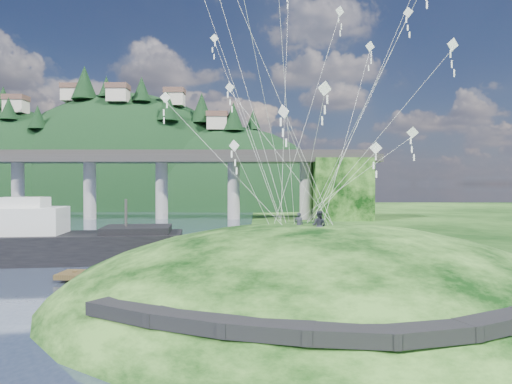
{
  "coord_description": "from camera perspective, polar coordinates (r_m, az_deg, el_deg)",
  "views": [
    {
      "loc": [
        4.1,
        -27.93,
        7.59
      ],
      "look_at": [
        4.0,
        6.0,
        7.0
      ],
      "focal_mm": 32.0,
      "sensor_mm": 36.0,
      "label": 1
    }
  ],
  "objects": [
    {
      "name": "grass_hill",
      "position": [
        31.52,
        7.55,
        -15.77
      ],
      "size": [
        36.0,
        32.0,
        13.0
      ],
      "color": "black",
      "rests_on": "ground"
    },
    {
      "name": "kite_flyers",
      "position": [
        28.98,
        7.37,
        -2.36
      ],
      "size": [
        2.07,
        1.67,
        1.91
      ],
      "color": "#252731",
      "rests_on": "ground"
    },
    {
      "name": "bridge",
      "position": [
        102.68,
        -17.15,
        2.13
      ],
      "size": [
        160.0,
        11.0,
        15.0
      ],
      "color": "#2D2B2B",
      "rests_on": "ground"
    },
    {
      "name": "wooden_dock",
      "position": [
        36.67,
        -11.9,
        -10.18
      ],
      "size": [
        15.84,
        3.11,
        1.13
      ],
      "color": "#392C17",
      "rests_on": "ground"
    },
    {
      "name": "ground",
      "position": [
        29.24,
        -8.15,
        -14.06
      ],
      "size": [
        320.0,
        320.0,
        0.0
      ],
      "primitive_type": "plane",
      "color": "black",
      "rests_on": "ground"
    },
    {
      "name": "kite_swarm",
      "position": [
        32.88,
        7.11,
        19.85
      ],
      "size": [
        20.4,
        16.53,
        18.41
      ],
      "color": "white",
      "rests_on": "ground"
    },
    {
      "name": "far_ridge",
      "position": [
        158.21,
        -17.42,
        -4.5
      ],
      "size": [
        153.0,
        70.0,
        94.5
      ],
      "color": "black",
      "rests_on": "ground"
    },
    {
      "name": "footpath",
      "position": [
        19.3,
        10.58,
        -15.6
      ],
      "size": [
        22.29,
        5.84,
        0.83
      ],
      "color": "black",
      "rests_on": "ground"
    },
    {
      "name": "work_barge",
      "position": [
        48.41,
        -24.01,
        -5.64
      ],
      "size": [
        24.21,
        9.34,
        8.26
      ],
      "color": "black",
      "rests_on": "ground"
    }
  ]
}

